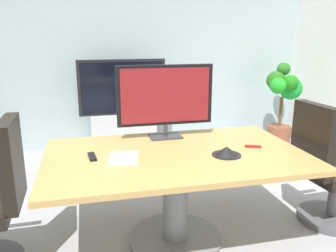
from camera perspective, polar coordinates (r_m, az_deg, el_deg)
name	(u,v)px	position (r m, az deg, el deg)	size (l,w,h in m)	color
wall_back_glass_partition	(123,45)	(5.17, -7.49, 13.02)	(5.62, 0.10, 2.96)	#9EB2B7
conference_table	(175,175)	(2.73, 1.24, -8.08)	(1.97, 1.21, 0.75)	#B2894C
office_chair_right	(326,175)	(3.32, 24.55, -7.31)	(0.61, 0.58, 1.09)	#4C4C51
tv_monitor	(165,97)	(2.99, -0.46, 4.76)	(0.84, 0.18, 0.64)	#333338
wall_display_unit	(123,121)	(4.95, -7.37, 0.77)	(1.20, 0.36, 1.31)	#B7BABC
potted_plant	(283,99)	(5.40, 18.39, 4.27)	(0.56, 0.57, 1.23)	brown
conference_phone	(227,152)	(2.64, 9.61, -4.16)	(0.22, 0.22, 0.07)	black
remote_control	(92,157)	(2.62, -12.39, -4.94)	(0.05, 0.17, 0.02)	black
whiteboard_marker	(253,146)	(2.87, 13.80, -3.28)	(0.13, 0.02, 0.02)	red
paper_notepad	(124,158)	(2.57, -7.33, -5.23)	(0.21, 0.30, 0.01)	white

